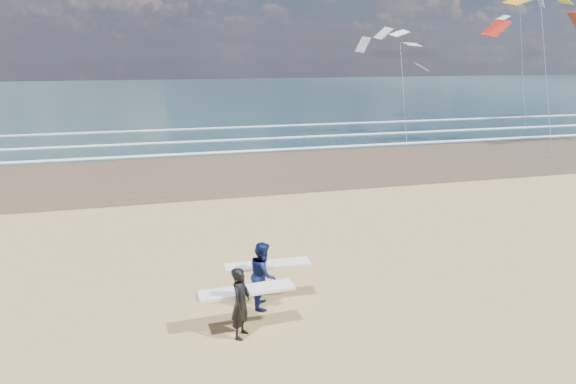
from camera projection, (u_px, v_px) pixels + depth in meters
name	position (u px, v px, depth m)	size (l,w,h in m)	color
wet_sand_strip	(496.00, 154.00, 32.69)	(220.00, 12.00, 0.01)	brown
ocean	(283.00, 93.00, 83.01)	(220.00, 100.00, 0.02)	#1B343C
foam_breakers	(417.00, 131.00, 42.09)	(220.00, 11.70, 0.05)	white
surfer_near	(242.00, 301.00, 11.43)	(2.23, 1.04, 1.66)	black
surfer_far	(264.00, 274.00, 12.82)	(2.22, 1.13, 1.69)	#0D184C
kite_0	(544.00, 41.00, 32.31)	(7.41, 4.92, 11.48)	slate
kite_1	(402.00, 70.00, 37.75)	(6.03, 4.76, 8.83)	slate
kite_5	(522.00, 50.00, 46.99)	(5.00, 4.65, 12.41)	slate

